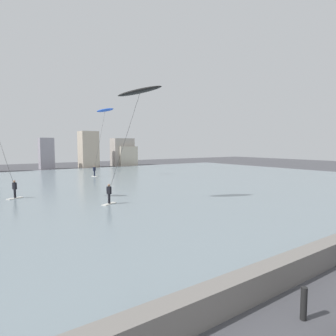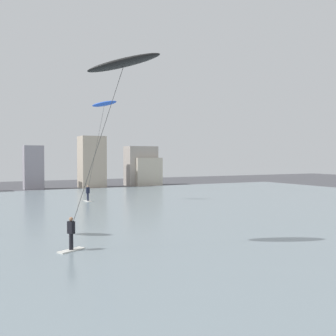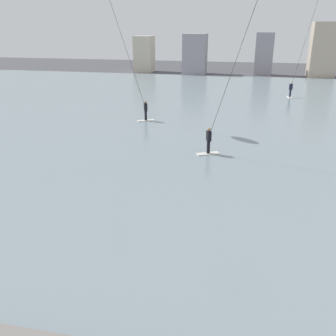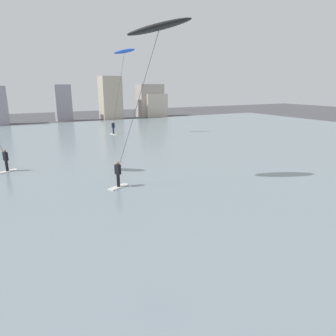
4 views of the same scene
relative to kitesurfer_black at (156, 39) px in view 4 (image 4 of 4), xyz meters
name	(u,v)px [view 4 (image 4 of 4)]	position (x,y,z in m)	size (l,w,h in m)	color
water_bay	(105,152)	(0.23, 11.73, -8.54)	(84.00, 52.00, 0.10)	gray
far_shore_buildings	(89,102)	(6.23, 40.44, -5.36)	(40.29, 4.93, 7.79)	beige
kitesurfer_black	(156,39)	(0.00, 0.00, 0.00)	(4.94, 2.89, 9.72)	silver
kitesurfer_blue	(123,63)	(5.60, 20.42, 0.14)	(3.05, 2.79, 10.42)	silver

